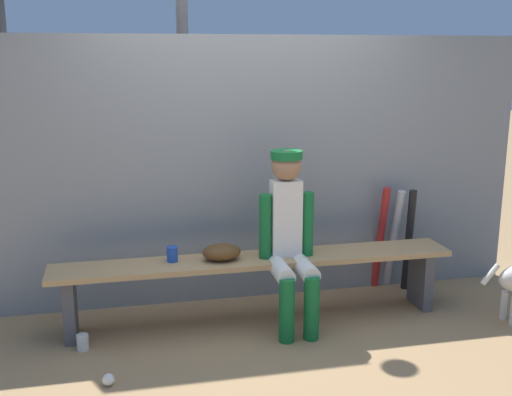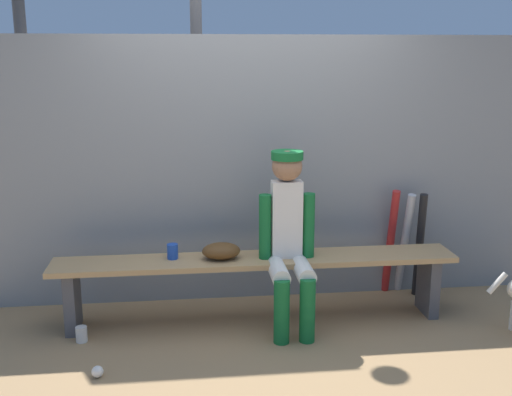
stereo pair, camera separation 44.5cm
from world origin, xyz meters
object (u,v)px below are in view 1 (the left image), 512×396
Objects in this scene: player_seated at (290,233)px; cup_on_ground at (83,342)px; baseball at (108,380)px; bat_aluminum_silver at (394,239)px; baseball_glove at (222,252)px; bat_aluminum_black at (409,241)px; dugout_bench at (256,271)px; bat_aluminum_red at (380,238)px; cup_on_bench at (172,254)px.

player_seated reaches higher than cup_on_ground.
bat_aluminum_silver is at bearing 25.45° from baseball.
baseball_glove is 0.32× the size of bat_aluminum_black.
bat_aluminum_silver is at bearing 14.69° from baseball_glove.
player_seated is at bearing -26.20° from dugout_bench.
cup_on_ground is at bearing -166.46° from bat_aluminum_silver.
dugout_bench is at bearing 33.71° from baseball.
cup_on_ground is (-0.99, -0.21, -0.50)m from baseball_glove.
bat_aluminum_black is at bearing 23.02° from baseball.
cup_on_bench is (-1.77, -0.36, 0.10)m from bat_aluminum_red.
baseball_glove is at bearing 180.00° from dugout_bench.
dugout_bench is 1.42m from bat_aluminum_black.
cup_on_bench is (0.47, 0.76, 0.52)m from baseball.
cup_on_ground is (-0.17, 0.51, 0.02)m from baseball.
dugout_bench is at bearing -160.63° from bat_aluminum_red.
bat_aluminum_black is at bearing 8.03° from cup_on_bench.
baseball_glove is at bearing -165.31° from bat_aluminum_silver.
cup_on_bench is at bearing -168.38° from bat_aluminum_red.
bat_aluminum_silver is at bearing 25.92° from player_seated.
bat_aluminum_silver is 1.92m from cup_on_bench.
cup_on_bench is (-0.61, 0.04, 0.16)m from dugout_bench.
dugout_bench is 10.61× the size of baseball_glove.
dugout_bench reaches higher than cup_on_ground.
baseball_glove is 2.55× the size of cup_on_bench.
bat_aluminum_silver reaches higher than baseball.
dugout_bench is 1.34m from bat_aluminum_silver.
bat_aluminum_red is 2.52m from cup_on_ground.
bat_aluminum_red reaches higher than dugout_bench.
cup_on_bench is at bearing 175.83° from dugout_bench.
player_seated reaches higher than baseball_glove.
baseball is at bearing -153.28° from bat_aluminum_red.
player_seated is 0.86m from cup_on_bench.
player_seated reaches higher than bat_aluminum_black.
bat_aluminum_silver is 8.01× the size of cup_on_bench.
bat_aluminum_red reaches higher than cup_on_ground.
player_seated is 0.51m from baseball_glove.
player_seated is 1.26m from bat_aluminum_black.
cup_on_bench is (-1.89, -0.36, 0.12)m from bat_aluminum_silver.
bat_aluminum_black is at bearing 13.25° from dugout_bench.
baseball_glove is 0.31× the size of bat_aluminum_red.
bat_aluminum_red reaches higher than baseball.
cup_on_bench is (-0.83, 0.15, -0.15)m from player_seated.
baseball_glove is at bearing -168.76° from bat_aluminum_black.
cup_on_ground is at bearing -176.25° from player_seated.
baseball is at bearing -121.53° from cup_on_bench.
cup_on_ground is at bearing -170.61° from dugout_bench.
baseball_glove is 2.55× the size of cup_on_ground.
player_seated reaches higher than baseball.
cup_on_ground is at bearing -168.25° from baseball_glove.
cup_on_bench is (-1.99, -0.28, 0.12)m from bat_aluminum_black.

